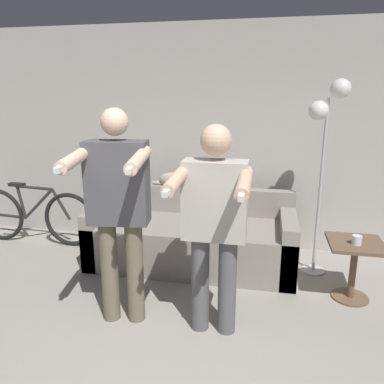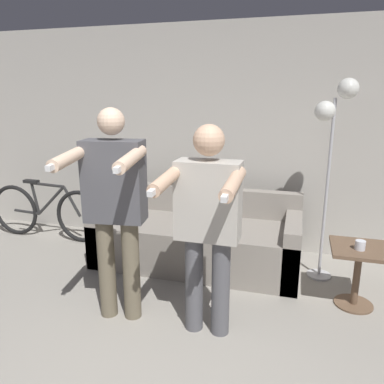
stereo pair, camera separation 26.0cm
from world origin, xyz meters
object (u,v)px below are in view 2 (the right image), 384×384
(person_left, at_px, (115,202))
(bicycle, at_px, (47,212))
(person_right, at_px, (207,218))
(side_table, at_px, (358,264))
(cup, at_px, (360,245))
(cat, at_px, (182,179))
(floor_lamp, at_px, (334,124))
(couch, at_px, (197,239))

(person_left, distance_m, bicycle, 2.27)
(person_left, xyz_separation_m, person_right, (0.74, -0.00, -0.06))
(person_left, xyz_separation_m, side_table, (1.91, 0.73, -0.61))
(cup, bearing_deg, cat, 155.26)
(floor_lamp, bearing_deg, cat, 169.18)
(cat, distance_m, side_table, 2.06)
(cup, height_order, bicycle, bicycle)
(person_right, distance_m, cat, 1.66)
(floor_lamp, bearing_deg, cup, -64.78)
(person_left, xyz_separation_m, cup, (1.90, 0.68, -0.41))
(cat, xyz_separation_m, bicycle, (-1.77, -0.16, -0.51))
(bicycle, bearing_deg, couch, -5.15)
(person_left, bearing_deg, cat, 79.77)
(couch, height_order, person_left, person_left)
(couch, distance_m, side_table, 1.63)
(floor_lamp, relative_size, bicycle, 1.19)
(person_right, distance_m, cup, 1.39)
(couch, relative_size, person_left, 1.26)
(cup, xyz_separation_m, bicycle, (-3.60, 0.68, -0.24))
(cat, xyz_separation_m, side_table, (1.84, -0.79, -0.47))
(couch, distance_m, bicycle, 2.05)
(cat, distance_m, cup, 2.03)
(side_table, bearing_deg, person_right, -147.95)
(couch, bearing_deg, person_left, -106.39)
(floor_lamp, distance_m, bicycle, 3.55)
(person_left, distance_m, person_right, 0.75)
(person_left, bearing_deg, floor_lamp, 29.03)
(floor_lamp, xyz_separation_m, side_table, (0.27, -0.49, -1.15))
(person_left, relative_size, floor_lamp, 0.88)
(couch, xyz_separation_m, side_table, (1.57, -0.44, 0.12))
(person_right, relative_size, bicycle, 0.98)
(cat, bearing_deg, floor_lamp, -10.82)
(person_right, bearing_deg, couch, 108.96)
(side_table, relative_size, bicycle, 0.33)
(couch, relative_size, cat, 4.46)
(person_left, distance_m, floor_lamp, 2.12)
(cat, height_order, side_table, cat)
(floor_lamp, bearing_deg, person_left, -143.47)
(floor_lamp, bearing_deg, bicycle, 177.67)
(cup, bearing_deg, couch, 162.41)
(person_right, xyz_separation_m, cat, (-0.67, 1.52, -0.08))
(person_right, bearing_deg, cat, 113.95)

